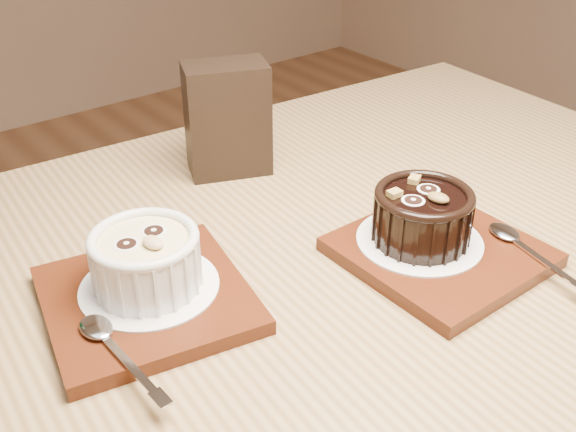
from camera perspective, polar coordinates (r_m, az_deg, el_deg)
name	(u,v)px	position (r m, az deg, el deg)	size (l,w,h in m)	color
table	(296,351)	(0.72, 0.71, -11.33)	(1.26, 0.89, 0.75)	brown
tray_left	(147,299)	(0.64, -11.86, -6.92)	(0.18, 0.18, 0.01)	#4C1E0C
doily_left	(150,286)	(0.64, -11.64, -5.84)	(0.13, 0.13, 0.00)	white
ramekin_white	(146,258)	(0.63, -11.95, -3.51)	(0.10, 0.10, 0.06)	silver
spoon_left	(116,348)	(0.58, -14.39, -10.81)	(0.03, 0.13, 0.01)	silver
tray_right	(440,252)	(0.71, 12.72, -3.01)	(0.18, 0.18, 0.01)	#4C1E0C
doily_right	(419,240)	(0.71, 11.06, -2.02)	(0.13, 0.13, 0.00)	white
ramekin_dark	(423,214)	(0.69, 11.32, 0.19)	(0.10, 0.10, 0.06)	black
spoon_right	(528,248)	(0.72, 19.66, -2.61)	(0.03, 0.13, 0.01)	silver
condiment_stand	(227,119)	(0.84, -5.15, 8.17)	(0.10, 0.06, 0.14)	black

